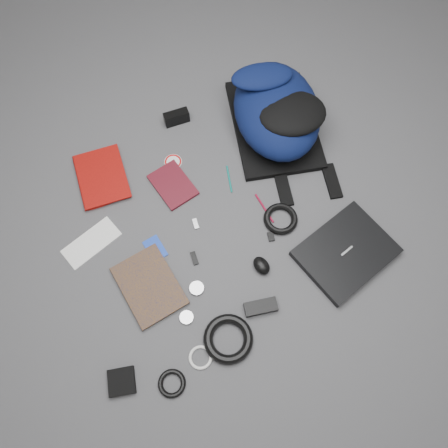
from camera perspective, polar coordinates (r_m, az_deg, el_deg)
name	(u,v)px	position (r m, az deg, el deg)	size (l,w,h in m)	color
ground	(224,226)	(1.69, 0.00, -0.26)	(4.00, 4.00, 0.00)	#4F4F51
backpack	(277,110)	(1.83, 6.88, 14.54)	(0.37, 0.53, 0.22)	#071033
laptop	(346,252)	(1.69, 15.62, -3.57)	(0.33, 0.26, 0.03)	black
textbook_red	(78,184)	(1.84, -18.48, 5.01)	(0.19, 0.25, 0.03)	maroon
comic_book	(126,299)	(1.63, -12.73, -9.59)	(0.19, 0.26, 0.02)	#995C0A
envelope	(91,243)	(1.74, -16.94, -2.35)	(0.22, 0.10, 0.00)	white
dvd_case	(173,185)	(1.77, -6.70, 5.09)	(0.13, 0.19, 0.01)	#470D16
compact_camera	(177,117)	(1.91, -6.22, 13.67)	(0.11, 0.04, 0.06)	black
sticker_disc	(173,162)	(1.83, -6.67, 8.08)	(0.07, 0.07, 0.00)	white
pen_teal	(229,179)	(1.77, 0.69, 5.91)	(0.01, 0.01, 0.12)	#0E8074
pen_red	(264,208)	(1.72, 5.29, 2.08)	(0.01, 0.01, 0.14)	maroon
id_badge	(155,249)	(1.67, -8.98, -3.18)	(0.06, 0.10, 0.00)	blue
usb_black	(194,258)	(1.64, -3.89, -4.48)	(0.02, 0.05, 0.01)	black
usb_silver	(196,224)	(1.69, -3.73, 0.02)	(0.02, 0.04, 0.01)	#AEAEB0
key_fob	(271,237)	(1.67, 6.15, -1.65)	(0.02, 0.04, 0.01)	black
mouse	(261,266)	(1.62, 4.91, -5.43)	(0.05, 0.07, 0.04)	black
headphone_left	(197,288)	(1.61, -3.59, -8.38)	(0.05, 0.05, 0.01)	#B2B2B4
headphone_right	(187,317)	(1.59, -4.91, -12.07)	(0.05, 0.05, 0.01)	silver
cable_coil	(281,219)	(1.70, 7.40, 0.67)	(0.13, 0.13, 0.03)	black
power_brick	(261,307)	(1.58, 4.82, -10.75)	(0.12, 0.05, 0.03)	black
power_cord_coil	(228,339)	(1.56, 0.56, -14.76)	(0.17, 0.17, 0.03)	black
pouch	(122,382)	(1.59, -13.22, -19.40)	(0.09, 0.09, 0.02)	black
earbud_coil	(172,383)	(1.56, -6.83, -19.97)	(0.09, 0.09, 0.02)	black
white_cable_coil	(200,357)	(1.56, -3.09, -17.01)	(0.08, 0.08, 0.01)	white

